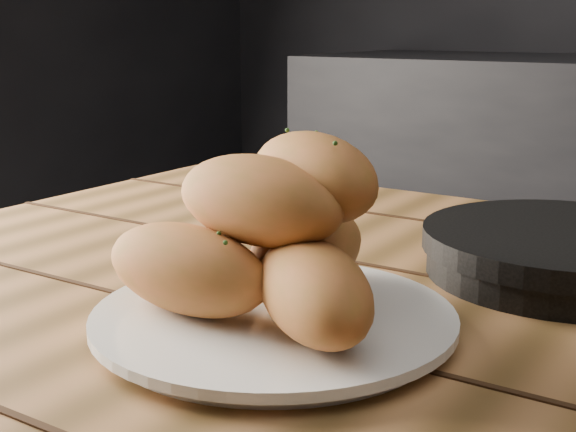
# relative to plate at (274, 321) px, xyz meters

# --- Properties ---
(plate) EXTENTS (0.28, 0.28, 0.02)m
(plate) POSITION_rel_plate_xyz_m (0.00, 0.00, 0.00)
(plate) COLOR white
(plate) RESTS_ON table
(bread_rolls) EXTENTS (0.27, 0.24, 0.14)m
(bread_rolls) POSITION_rel_plate_xyz_m (-0.00, 0.00, 0.07)
(bread_rolls) COLOR #B05B31
(bread_rolls) RESTS_ON plate
(skillet) EXTENTS (0.39, 0.27, 0.05)m
(skillet) POSITION_rel_plate_xyz_m (0.15, 0.27, 0.01)
(skillet) COLOR black
(skillet) RESTS_ON table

